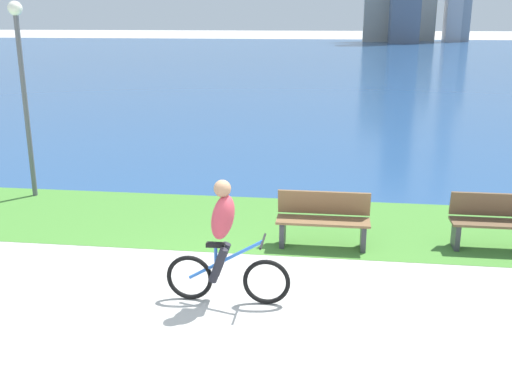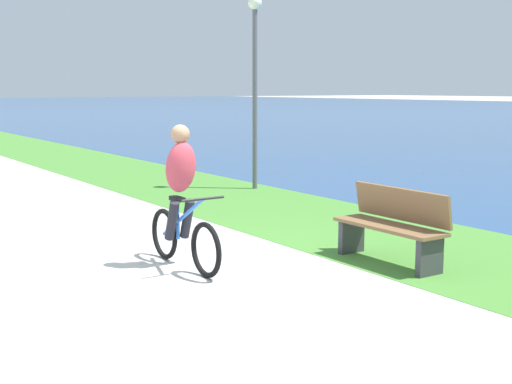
# 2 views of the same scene
# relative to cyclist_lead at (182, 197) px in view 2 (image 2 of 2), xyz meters

# --- Properties ---
(ground_plane) EXTENTS (300.00, 300.00, 0.00)m
(ground_plane) POSITION_rel_cyclist_lead_xyz_m (0.18, -0.33, -0.83)
(ground_plane) COLOR #B2AFA8
(grass_strip_bayside) EXTENTS (120.00, 3.05, 0.01)m
(grass_strip_bayside) POSITION_rel_cyclist_lead_xyz_m (0.18, 3.16, -0.83)
(grass_strip_bayside) COLOR #478433
(grass_strip_bayside) RESTS_ON ground
(cyclist_lead) EXTENTS (1.64, 0.52, 1.66)m
(cyclist_lead) POSITION_rel_cyclist_lead_xyz_m (0.00, 0.00, 0.00)
(cyclist_lead) COLOR black
(cyclist_lead) RESTS_ON ground
(bench_near_path) EXTENTS (1.50, 0.47, 0.90)m
(bench_near_path) POSITION_rel_cyclist_lead_xyz_m (1.22, 2.16, -0.38)
(bench_near_path) COLOR brown
(bench_near_path) RESTS_ON ground
(lamppost_tall) EXTENTS (0.28, 0.28, 3.90)m
(lamppost_tall) POSITION_rel_cyclist_lead_xyz_m (-4.85, 4.24, 1.72)
(lamppost_tall) COLOR #595960
(lamppost_tall) RESTS_ON ground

